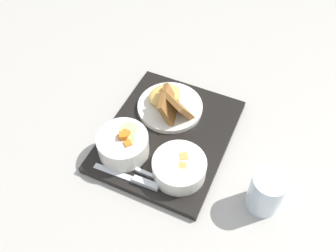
% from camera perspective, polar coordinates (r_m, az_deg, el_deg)
% --- Properties ---
extents(ground_plane, '(4.00, 4.00, 0.00)m').
position_cam_1_polar(ground_plane, '(0.96, 0.00, -1.83)').
color(ground_plane, '#ADA89E').
extents(serving_tray, '(0.41, 0.34, 0.02)m').
position_cam_1_polar(serving_tray, '(0.95, 0.00, -1.48)').
color(serving_tray, black).
rests_on(serving_tray, ground_plane).
extents(bowl_salad, '(0.13, 0.13, 0.07)m').
position_cam_1_polar(bowl_salad, '(0.89, -7.20, -2.82)').
color(bowl_salad, silver).
rests_on(bowl_salad, serving_tray).
extents(bowl_soup, '(0.13, 0.13, 0.05)m').
position_cam_1_polar(bowl_soup, '(0.86, 1.82, -6.52)').
color(bowl_soup, silver).
rests_on(bowl_soup, serving_tray).
extents(plate_main, '(0.18, 0.18, 0.09)m').
position_cam_1_polar(plate_main, '(0.99, 0.26, 3.61)').
color(plate_main, silver).
rests_on(plate_main, serving_tray).
extents(knife, '(0.03, 0.17, 0.02)m').
position_cam_1_polar(knife, '(0.86, -4.84, -8.70)').
color(knife, silver).
rests_on(knife, serving_tray).
extents(spoon, '(0.03, 0.16, 0.01)m').
position_cam_1_polar(spoon, '(0.88, -5.32, -6.77)').
color(spoon, silver).
rests_on(spoon, serving_tray).
extents(glass_water, '(0.08, 0.08, 0.11)m').
position_cam_1_polar(glass_water, '(0.85, 15.33, -10.40)').
color(glass_water, silver).
rests_on(glass_water, ground_plane).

